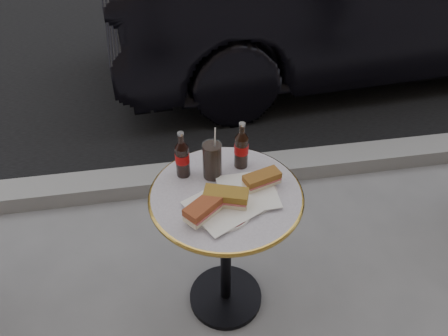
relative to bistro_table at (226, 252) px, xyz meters
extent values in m
plane|color=slate|center=(0.00, 0.00, -0.37)|extent=(80.00, 80.00, 0.00)
cube|color=gray|center=(0.00, 0.90, -0.32)|extent=(40.00, 0.20, 0.12)
cylinder|color=white|center=(-0.03, -0.09, 0.37)|extent=(0.30, 0.30, 0.01)
cylinder|color=white|center=(0.08, -0.02, 0.37)|extent=(0.27, 0.27, 0.01)
cube|color=brown|center=(-0.10, -0.11, 0.41)|extent=(0.18, 0.16, 0.06)
cube|color=olive|center=(-0.01, -0.07, 0.41)|extent=(0.18, 0.13, 0.06)
cube|color=brown|center=(0.15, 0.01, 0.40)|extent=(0.16, 0.11, 0.05)
cylinder|color=black|center=(-0.04, 0.11, 0.45)|extent=(0.11, 0.11, 0.16)
camera|label=1|loc=(-0.22, -1.25, 1.56)|focal=35.00mm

